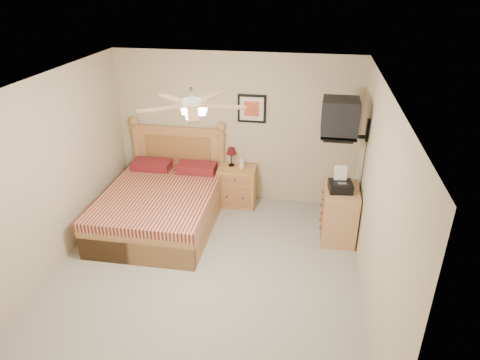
# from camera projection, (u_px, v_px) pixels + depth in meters

# --- Properties ---
(floor) EXTENTS (4.50, 4.50, 0.00)m
(floor) POSITION_uv_depth(u_px,v_px,m) (205.00, 276.00, 5.61)
(floor) COLOR gray
(floor) RESTS_ON ground
(ceiling) EXTENTS (4.00, 4.50, 0.04)m
(ceiling) POSITION_uv_depth(u_px,v_px,m) (196.00, 87.00, 4.51)
(ceiling) COLOR white
(ceiling) RESTS_ON ground
(wall_back) EXTENTS (4.00, 0.04, 2.50)m
(wall_back) POSITION_uv_depth(u_px,v_px,m) (236.00, 129.00, 7.05)
(wall_back) COLOR #BCAD8A
(wall_back) RESTS_ON ground
(wall_front) EXTENTS (4.00, 0.04, 2.50)m
(wall_front) POSITION_uv_depth(u_px,v_px,m) (122.00, 335.00, 3.07)
(wall_front) COLOR #BCAD8A
(wall_front) RESTS_ON ground
(wall_left) EXTENTS (0.04, 4.50, 2.50)m
(wall_left) POSITION_uv_depth(u_px,v_px,m) (47.00, 179.00, 5.37)
(wall_left) COLOR #BCAD8A
(wall_left) RESTS_ON ground
(wall_right) EXTENTS (0.04, 4.50, 2.50)m
(wall_right) POSITION_uv_depth(u_px,v_px,m) (376.00, 206.00, 4.75)
(wall_right) COLOR #BCAD8A
(wall_right) RESTS_ON ground
(bed) EXTENTS (1.66, 2.16, 1.39)m
(bed) POSITION_uv_depth(u_px,v_px,m) (158.00, 185.00, 6.45)
(bed) COLOR #A36336
(bed) RESTS_ON ground
(nightstand) EXTENTS (0.62, 0.46, 0.67)m
(nightstand) POSITION_uv_depth(u_px,v_px,m) (237.00, 186.00, 7.22)
(nightstand) COLOR #A57231
(nightstand) RESTS_ON ground
(table_lamp) EXTENTS (0.21, 0.21, 0.33)m
(table_lamp) POSITION_uv_depth(u_px,v_px,m) (231.00, 156.00, 7.09)
(table_lamp) COLOR #510F14
(table_lamp) RESTS_ON nightstand
(lotion_bottle) EXTENTS (0.11, 0.11, 0.21)m
(lotion_bottle) POSITION_uv_depth(u_px,v_px,m) (242.00, 163.00, 7.00)
(lotion_bottle) COLOR silver
(lotion_bottle) RESTS_ON nightstand
(framed_picture) EXTENTS (0.46, 0.04, 0.46)m
(framed_picture) POSITION_uv_depth(u_px,v_px,m) (252.00, 109.00, 6.83)
(framed_picture) COLOR black
(framed_picture) RESTS_ON wall_back
(dresser) EXTENTS (0.49, 0.70, 0.82)m
(dresser) POSITION_uv_depth(u_px,v_px,m) (339.00, 213.00, 6.26)
(dresser) COLOR tan
(dresser) RESTS_ON ground
(fax_machine) EXTENTS (0.35, 0.37, 0.34)m
(fax_machine) POSITION_uv_depth(u_px,v_px,m) (341.00, 180.00, 5.93)
(fax_machine) COLOR black
(fax_machine) RESTS_ON dresser
(magazine_lower) EXTENTS (0.24, 0.28, 0.02)m
(magazine_lower) POSITION_uv_depth(u_px,v_px,m) (340.00, 181.00, 6.25)
(magazine_lower) COLOR #ACA58B
(magazine_lower) RESTS_ON dresser
(magazine_upper) EXTENTS (0.24, 0.29, 0.02)m
(magazine_upper) POSITION_uv_depth(u_px,v_px,m) (340.00, 180.00, 6.25)
(magazine_upper) COLOR gray
(magazine_upper) RESTS_ON magazine_lower
(wall_tv) EXTENTS (0.56, 0.46, 0.58)m
(wall_tv) POSITION_uv_depth(u_px,v_px,m) (351.00, 119.00, 5.73)
(wall_tv) COLOR black
(wall_tv) RESTS_ON wall_right
(ceiling_fan) EXTENTS (1.14, 1.14, 0.28)m
(ceiling_fan) POSITION_uv_depth(u_px,v_px,m) (192.00, 105.00, 4.39)
(ceiling_fan) COLOR white
(ceiling_fan) RESTS_ON ceiling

